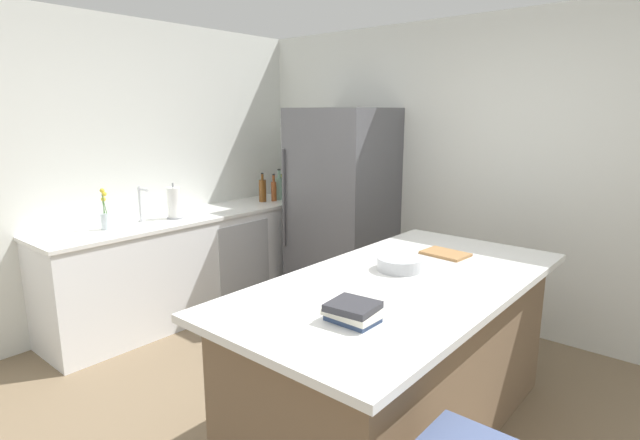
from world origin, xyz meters
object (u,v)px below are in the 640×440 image
kitchen_island (400,355)px  hot_sauce_bottle (285,187)px  flower_vase (105,217)px  gin_bottle (279,188)px  mixing_bowl (399,264)px  refrigerator (342,207)px  cookbook_stack (353,312)px  whiskey_bottle (263,190)px  olive_oil_bottle (283,185)px  paper_towel_roll (174,203)px  cutting_board (445,254)px  vinegar_bottle (274,190)px  sink_faucet (141,204)px

kitchen_island → hot_sauce_bottle: hot_sauce_bottle is taller
flower_vase → hot_sauce_bottle: flower_vase is taller
gin_bottle → mixing_bowl: size_ratio=1.24×
refrigerator → cookbook_stack: refrigerator is taller
refrigerator → whiskey_bottle: bearing=-166.3°
gin_bottle → cookbook_stack: gin_bottle is taller
hot_sauce_bottle → olive_oil_bottle: size_ratio=0.67×
paper_towel_roll → gin_bottle: (0.02, 1.27, -0.01)m
olive_oil_bottle → cutting_board: olive_oil_bottle is taller
hot_sauce_bottle → whiskey_bottle: whiskey_bottle is taller
whiskey_bottle → cookbook_stack: size_ratio=1.28×
flower_vase → cookbook_stack: size_ratio=1.41×
hot_sauce_bottle → vinegar_bottle: 0.30m
refrigerator → hot_sauce_bottle: refrigerator is taller
flower_vase → whiskey_bottle: bearing=89.1°
gin_bottle → kitchen_island: bearing=-30.8°
gin_bottle → paper_towel_roll: bearing=-91.1°
refrigerator → flower_vase: 2.08m
paper_towel_roll → kitchen_island: bearing=-3.1°
refrigerator → whiskey_bottle: size_ratio=6.25×
cutting_board → cookbook_stack: bearing=-82.5°
whiskey_bottle → cookbook_stack: whiskey_bottle is taller
cookbook_stack → cutting_board: bearing=97.5°
hot_sauce_bottle → vinegar_bottle: bearing=-68.7°
olive_oil_bottle → kitchen_island: bearing=-32.1°
sink_faucet → gin_bottle: gin_bottle is taller
olive_oil_bottle → mixing_bowl: bearing=-30.8°
flower_vase → vinegar_bottle: bearing=87.1°
sink_faucet → hot_sauce_bottle: size_ratio=1.21×
mixing_bowl → whiskey_bottle: bearing=155.0°
sink_faucet → cutting_board: sink_faucet is taller
kitchen_island → vinegar_bottle: vinegar_bottle is taller
hot_sauce_bottle → sink_faucet: bearing=-90.2°
paper_towel_roll → cookbook_stack: size_ratio=1.34×
sink_faucet → olive_oil_bottle: bearing=87.7°
gin_bottle → cookbook_stack: (2.46, -2.02, -0.08)m
paper_towel_roll → gin_bottle: bearing=88.9°
vinegar_bottle → cookbook_stack: 3.11m
refrigerator → cookbook_stack: bearing=-51.1°
mixing_bowl → cutting_board: mixing_bowl is taller
kitchen_island → whiskey_bottle: 2.73m
kitchen_island → paper_towel_roll: size_ratio=7.04×
paper_towel_roll → mixing_bowl: size_ratio=1.20×
sink_faucet → mixing_bowl: sink_faucet is taller
whiskey_bottle → olive_oil_bottle: bearing=88.2°
olive_oil_bottle → vinegar_bottle: size_ratio=1.31×
olive_oil_bottle → gin_bottle: 0.11m
sink_faucet → whiskey_bottle: size_ratio=1.01×
refrigerator → vinegar_bottle: 0.82m
olive_oil_bottle → vinegar_bottle: 0.20m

